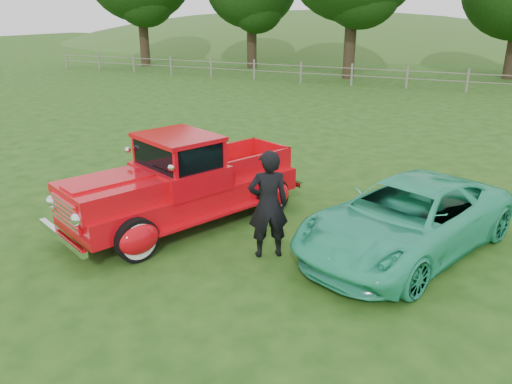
% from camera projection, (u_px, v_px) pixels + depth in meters
% --- Properties ---
extents(ground, '(140.00, 140.00, 0.00)m').
position_uv_depth(ground, '(181.00, 273.00, 8.00)').
color(ground, '#1D4512').
rests_on(ground, ground).
extents(distant_hills, '(116.00, 60.00, 18.00)m').
position_uv_depth(distant_hills, '(418.00, 83.00, 61.85)').
color(distant_hills, '#335D22').
rests_on(distant_hills, ground).
extents(fence_line, '(48.00, 0.12, 1.20)m').
position_uv_depth(fence_line, '(407.00, 77.00, 26.54)').
color(fence_line, slate).
rests_on(fence_line, ground).
extents(red_pickup, '(3.61, 5.27, 1.78)m').
position_uv_depth(red_pickup, '(183.00, 184.00, 9.66)').
color(red_pickup, black).
rests_on(red_pickup, ground).
extents(teal_sedan, '(3.61, 4.92, 1.24)m').
position_uv_depth(teal_sedan, '(407.00, 218.00, 8.50)').
color(teal_sedan, '#2EBB8C').
rests_on(teal_sedan, ground).
extents(man, '(0.81, 0.75, 1.87)m').
position_uv_depth(man, '(268.00, 204.00, 8.26)').
color(man, black).
rests_on(man, ground).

